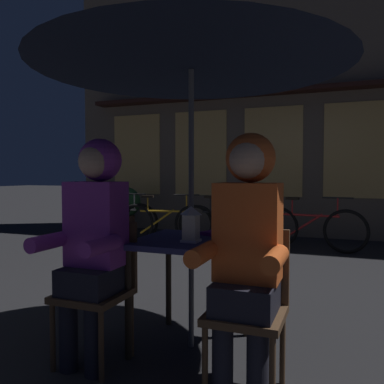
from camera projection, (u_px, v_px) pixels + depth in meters
The scene contains 15 objects.
ground_plane at pixel (191, 346), 2.68m from camera, with size 60.00×60.00×0.00m, color #232326.
cafe_table at pixel (191, 254), 2.65m from camera, with size 0.72×0.72×0.74m.
patio_umbrella at pixel (191, 40), 2.59m from camera, with size 2.10×2.10×2.31m.
lantern at pixel (191, 223), 2.53m from camera, with size 0.11×0.11×0.23m.
chair_left at pixel (100, 283), 2.49m from camera, with size 0.40×0.40×0.87m.
chair_right at pixel (249, 300), 2.15m from camera, with size 0.40×0.40×0.87m.
person_left_hooded at pixel (94, 228), 2.42m from camera, with size 0.45×0.56×1.40m.
person_right_hooded at pixel (247, 237), 2.08m from camera, with size 0.45×0.56×1.40m.
shopfront_building at pixel (315, 73), 7.42m from camera, with size 10.00×0.93×6.20m.
bicycle_nearest at pixel (115, 220), 7.10m from camera, with size 1.68×0.18×0.84m.
bicycle_second at pixel (164, 223), 6.71m from camera, with size 1.65×0.44×0.84m.
bicycle_third at pixel (227, 224), 6.51m from camera, with size 1.67×0.25×0.84m.
bicycle_fourth at pixel (310, 228), 6.04m from camera, with size 1.67×0.25×0.84m.
book at pixel (216, 234), 2.80m from camera, with size 0.20×0.14×0.02m, color #661E7A.
potted_plant at pixel (126, 206), 7.87m from camera, with size 0.60×0.60×0.92m.
Camera 1 is at (0.95, -2.46, 1.18)m, focal length 36.78 mm.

